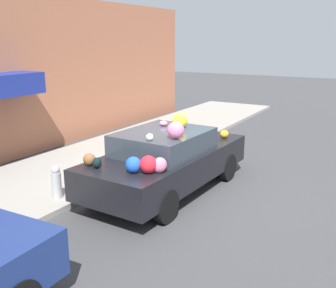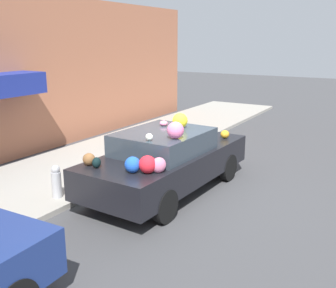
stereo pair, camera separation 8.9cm
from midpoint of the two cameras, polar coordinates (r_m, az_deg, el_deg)
ground_plane at (r=8.91m, az=-0.80°, el=-6.66°), size 60.00×60.00×0.00m
sidewalk_curb at (r=10.46m, az=-13.59°, el=-3.44°), size 24.00×3.20×0.11m
building_facade at (r=11.56m, az=-22.83°, el=8.77°), size 18.00×1.20×4.56m
fire_hydrant at (r=8.39m, az=-16.18°, el=-5.33°), size 0.20×0.20×0.70m
art_car at (r=8.57m, az=-0.44°, el=-2.21°), size 4.44×1.98×1.73m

